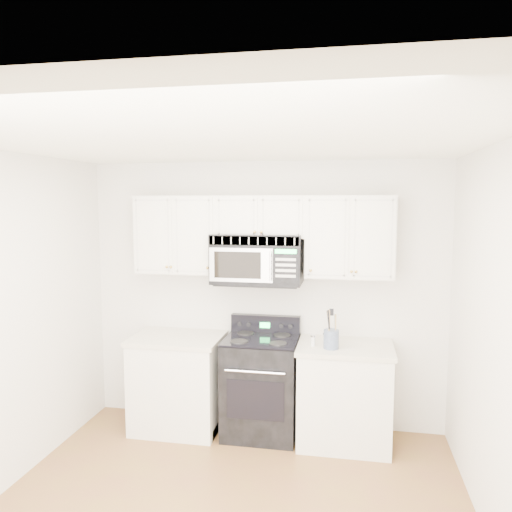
# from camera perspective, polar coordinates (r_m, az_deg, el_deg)

# --- Properties ---
(room) EXTENTS (3.51, 3.51, 2.61)m
(room) POSITION_cam_1_polar(r_m,az_deg,el_deg) (3.28, -4.28, -10.01)
(room) COLOR brown
(room) RESTS_ON ground
(base_cabinet_left) EXTENTS (0.86, 0.65, 0.92)m
(base_cabinet_left) POSITION_cam_1_polar(r_m,az_deg,el_deg) (5.09, -8.87, -14.40)
(base_cabinet_left) COLOR silver
(base_cabinet_left) RESTS_ON ground
(base_cabinet_right) EXTENTS (0.86, 0.65, 0.92)m
(base_cabinet_right) POSITION_cam_1_polar(r_m,az_deg,el_deg) (4.83, 10.06, -15.62)
(base_cabinet_right) COLOR silver
(base_cabinet_right) RESTS_ON ground
(range) EXTENTS (0.68, 0.63, 1.10)m
(range) POSITION_cam_1_polar(r_m,az_deg,el_deg) (4.89, 0.60, -14.48)
(range) COLOR black
(range) RESTS_ON ground
(upper_cabinets) EXTENTS (2.44, 0.37, 0.75)m
(upper_cabinets) POSITION_cam_1_polar(r_m,az_deg,el_deg) (4.71, 0.64, 2.82)
(upper_cabinets) COLOR silver
(upper_cabinets) RESTS_ON ground
(microwave) EXTENTS (0.84, 0.47, 0.46)m
(microwave) POSITION_cam_1_polar(r_m,az_deg,el_deg) (4.69, 0.17, -0.29)
(microwave) COLOR black
(microwave) RESTS_ON ground
(utensil_crock) EXTENTS (0.13, 0.13, 0.36)m
(utensil_crock) POSITION_cam_1_polar(r_m,az_deg,el_deg) (4.52, 8.59, -9.27)
(utensil_crock) COLOR slate
(utensil_crock) RESTS_ON base_cabinet_right
(shaker_salt) EXTENTS (0.04, 0.04, 0.10)m
(shaker_salt) POSITION_cam_1_polar(r_m,az_deg,el_deg) (4.58, 6.53, -9.56)
(shaker_salt) COLOR silver
(shaker_salt) RESTS_ON base_cabinet_right
(shaker_pepper) EXTENTS (0.04, 0.04, 0.10)m
(shaker_pepper) POSITION_cam_1_polar(r_m,az_deg,el_deg) (4.67, 7.92, -9.27)
(shaker_pepper) COLOR silver
(shaker_pepper) RESTS_ON base_cabinet_right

